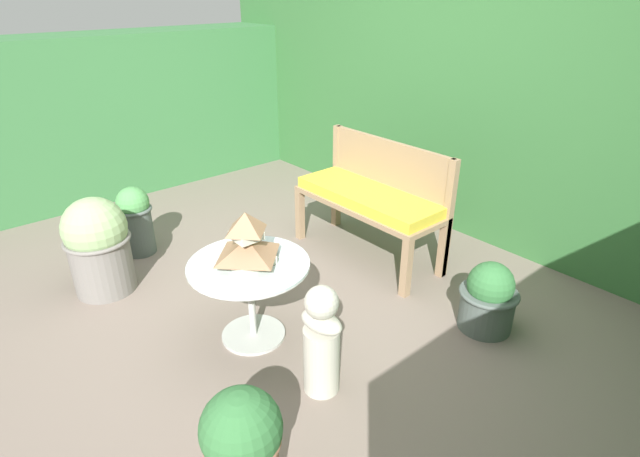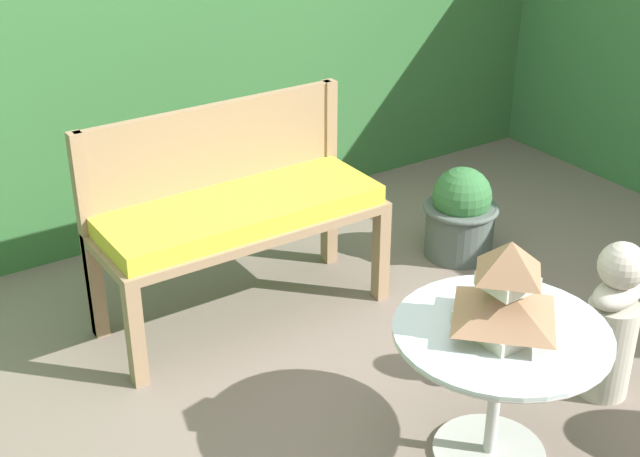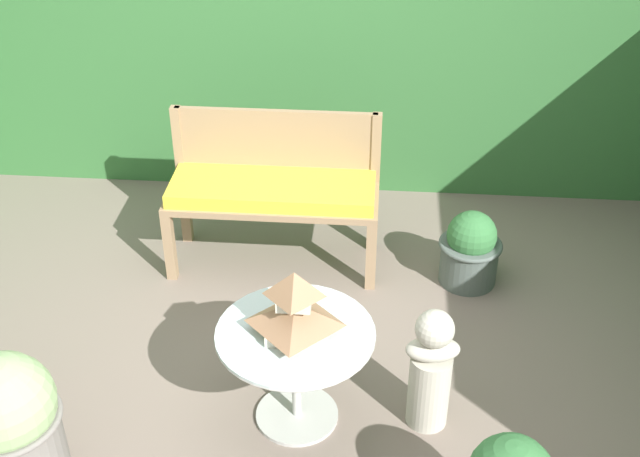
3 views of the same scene
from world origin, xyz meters
The scene contains 12 objects.
ground centered at (0.00, 0.00, 0.00)m, with size 30.00×30.00×0.00m, color #75665B.
foliage_hedge_back centered at (0.00, 2.35, 0.98)m, with size 6.40×0.90×1.96m, color #336633.
foliage_hedge_left centered at (-2.85, 0.15, 0.79)m, with size 0.70×3.50×1.59m, color #38703D.
garden_bench centered at (-0.04, 0.95, 0.48)m, with size 1.25×0.48×0.57m.
bench_backrest centered at (-0.04, 1.17, 0.67)m, with size 1.25×0.06×0.93m.
patio_table centered at (0.24, -0.33, 0.42)m, with size 0.73×0.73×0.53m.
pagoda_birdhouse centered at (0.24, -0.33, 0.67)m, with size 0.33×0.33×0.33m.
garden_bust centered at (0.86, -0.30, 0.32)m, with size 0.27×0.20×0.65m.
potted_plant_hedge_corner centered at (-1.30, -0.43, 0.30)m, with size 0.28×0.28×0.57m.
potted_plant_bench_right centered at (1.13, 0.86, 0.22)m, with size 0.37×0.37×0.47m.
potted_plant_path_edge centered at (1.14, -0.97, 0.31)m, with size 0.34×0.34×0.57m.
potted_plant_bench_left centered at (-0.91, -0.84, 0.36)m, with size 0.45×0.45×0.71m.
Camera 1 is at (2.44, -1.67, 2.01)m, focal length 28.00 mm.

